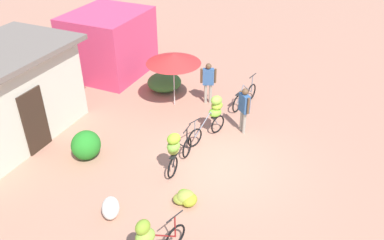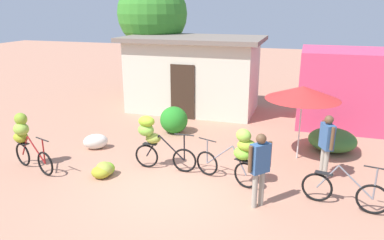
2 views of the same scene
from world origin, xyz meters
The scene contains 15 objects.
ground_plane centered at (0.00, 0.00, 0.00)m, with size 60.00×60.00×0.00m, color #AF7960.
building_low centered at (-1.50, 6.64, 1.46)m, with size 5.30×3.14×2.87m.
shop_pink centered at (4.12, 6.45, 1.29)m, with size 3.20×2.80×2.58m, color #D73D65.
tree_behind_building centered at (-3.78, 8.08, 3.65)m, with size 2.98×2.98×5.16m.
hedge_bush_front_left centered at (-1.27, 3.71, 0.44)m, with size 0.91×0.85×0.88m, color #258324.
hedge_bush_front_right centered at (3.60, 3.64, 0.31)m, with size 1.34×1.33×0.63m, color #3B7232.
market_umbrella centered at (2.67, 2.73, 1.84)m, with size 1.94×1.94×2.02m.
bicycle_leftmost centered at (-3.94, 0.05, 0.84)m, with size 1.54×0.63×1.44m.
bicycle_near_pile centered at (-0.82, 0.96, 0.85)m, with size 1.64×0.47×1.40m.
bicycle_center_loaded centered at (1.41, 0.71, 0.83)m, with size 1.62×0.70×1.40m.
bicycle_by_shop centered at (3.67, 0.37, 0.36)m, with size 1.69×0.37×1.02m.
banana_pile_on_ground centered at (-1.82, 0.19, 0.16)m, with size 0.64×0.68×0.35m.
produce_sack centered at (-2.97, 1.71, 0.22)m, with size 0.70×0.44×0.44m, color silver.
person_vendor centered at (1.97, -0.12, 0.98)m, with size 0.42×0.45×1.60m.
person_bystander centered at (3.31, 1.67, 0.96)m, with size 0.34×0.54×1.58m.
Camera 2 is at (2.67, -6.96, 4.00)m, focal length 34.20 mm.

